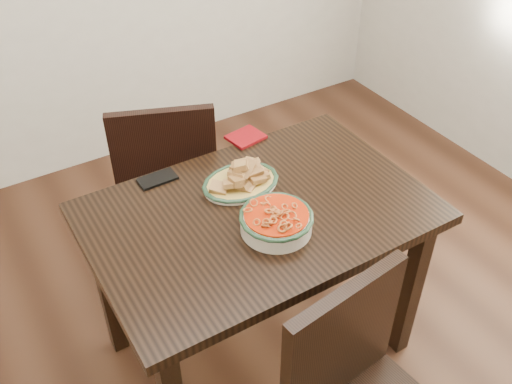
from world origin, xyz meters
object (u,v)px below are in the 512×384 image
noodle_bowl (276,219)px  dining_table (259,232)px  chair_far (167,176)px  fish_plate (240,175)px  smartphone (158,179)px

noodle_bowl → dining_table: bearing=86.6°
chair_far → fish_plate: 0.59m
smartphone → dining_table: bearing=-56.1°
chair_far → fish_plate: size_ratio=3.22×
fish_plate → noodle_bowl: (-0.02, -0.26, -0.00)m
dining_table → fish_plate: size_ratio=4.15×
dining_table → chair_far: bearing=96.1°
dining_table → chair_far: chair_far is taller
fish_plate → smartphone: 0.30m
fish_plate → dining_table: bearing=-94.8°
dining_table → noodle_bowl: noodle_bowl is taller
smartphone → noodle_bowl: bearing=-64.4°
dining_table → smartphone: 0.41m
noodle_bowl → chair_far: bearing=94.7°
chair_far → noodle_bowl: chair_far is taller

